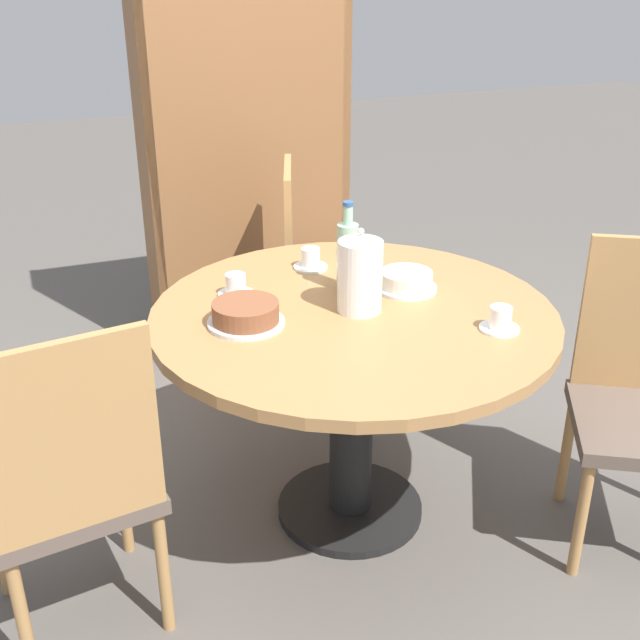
# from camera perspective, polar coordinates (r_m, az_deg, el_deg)

# --- Properties ---
(ground_plane) EXTENTS (14.00, 14.00, 0.00)m
(ground_plane) POSITION_cam_1_polar(r_m,az_deg,el_deg) (2.74, 2.13, -13.37)
(ground_plane) COLOR #56514C
(dining_table) EXTENTS (1.20, 1.20, 0.73)m
(dining_table) POSITION_cam_1_polar(r_m,az_deg,el_deg) (2.42, 2.35, -2.50)
(dining_table) COLOR black
(dining_table) RESTS_ON ground_plane
(chair_a) EXTENTS (0.54, 0.54, 0.94)m
(chair_a) POSITION_cam_1_polar(r_m,az_deg,el_deg) (3.25, 0.09, 3.19)
(chair_a) COLOR #A87A47
(chair_a) RESTS_ON ground_plane
(chair_b) EXTENTS (0.48, 0.48, 0.94)m
(chair_b) POSITION_cam_1_polar(r_m,az_deg,el_deg) (2.14, -17.34, -10.87)
(chair_b) COLOR #A87A47
(chair_b) RESTS_ON ground_plane
(bookshelf) EXTENTS (0.88, 0.28, 1.71)m
(bookshelf) POSITION_cam_1_polar(r_m,az_deg,el_deg) (3.55, -5.35, 11.12)
(bookshelf) COLOR brown
(bookshelf) RESTS_ON ground_plane
(coffee_pot) EXTENTS (0.13, 0.13, 0.25)m
(coffee_pot) POSITION_cam_1_polar(r_m,az_deg,el_deg) (2.31, 2.89, 3.29)
(coffee_pot) COLOR white
(coffee_pot) RESTS_ON dining_table
(water_bottle) EXTENTS (0.07, 0.07, 0.28)m
(water_bottle) POSITION_cam_1_polar(r_m,az_deg,el_deg) (2.45, 1.97, 4.67)
(water_bottle) COLOR #99C6A3
(water_bottle) RESTS_ON dining_table
(cake_main) EXTENTS (0.22, 0.22, 0.07)m
(cake_main) POSITION_cam_1_polar(r_m,az_deg,el_deg) (2.26, -5.30, 0.41)
(cake_main) COLOR silver
(cake_main) RESTS_ON dining_table
(cake_second) EXTENTS (0.19, 0.19, 0.06)m
(cake_second) POSITION_cam_1_polar(r_m,az_deg,el_deg) (2.50, 6.17, 2.75)
(cake_second) COLOR silver
(cake_second) RESTS_ON dining_table
(cup_a) EXTENTS (0.11, 0.11, 0.07)m
(cup_a) POSITION_cam_1_polar(r_m,az_deg,el_deg) (2.76, 2.54, 5.11)
(cup_a) COLOR white
(cup_a) RESTS_ON dining_table
(cup_b) EXTENTS (0.11, 0.11, 0.07)m
(cup_b) POSITION_cam_1_polar(r_m,az_deg,el_deg) (2.46, -6.00, 2.36)
(cup_b) COLOR white
(cup_b) RESTS_ON dining_table
(cup_c) EXTENTS (0.11, 0.11, 0.07)m
(cup_c) POSITION_cam_1_polar(r_m,az_deg,el_deg) (2.65, -0.63, 4.30)
(cup_c) COLOR white
(cup_c) RESTS_ON dining_table
(cup_d) EXTENTS (0.11, 0.11, 0.07)m
(cup_d) POSITION_cam_1_polar(r_m,az_deg,el_deg) (2.28, 12.69, -0.04)
(cup_d) COLOR white
(cup_d) RESTS_ON dining_table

